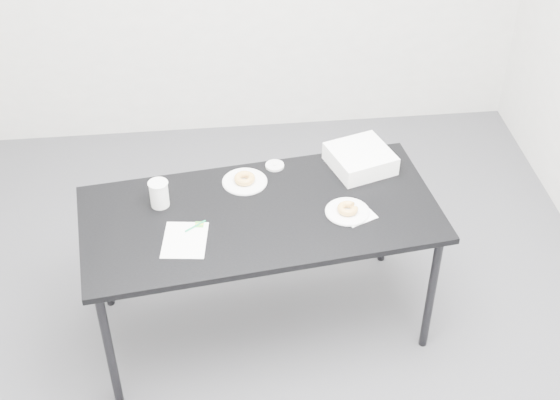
{
  "coord_description": "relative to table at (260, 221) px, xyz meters",
  "views": [
    {
      "loc": [
        -0.15,
        -2.77,
        3.13
      ],
      "look_at": [
        0.15,
        0.02,
        0.88
      ],
      "focal_mm": 50.0,
      "sensor_mm": 36.0,
      "label": 1
    }
  ],
  "objects": [
    {
      "name": "napkin",
      "position": [
        0.45,
        -0.06,
        0.06
      ],
      "size": [
        0.19,
        0.19,
        0.0
      ],
      "primitive_type": "cube",
      "rotation": [
        0.0,
        0.0,
        0.42
      ],
      "color": "white",
      "rests_on": "table"
    },
    {
      "name": "plate_far",
      "position": [
        -0.06,
        0.24,
        0.06
      ],
      "size": [
        0.22,
        0.22,
        0.01
      ],
      "primitive_type": "cylinder",
      "color": "white",
      "rests_on": "table"
    },
    {
      "name": "table",
      "position": [
        0.0,
        0.0,
        0.0
      ],
      "size": [
        1.78,
        1.0,
        0.77
      ],
      "rotation": [
        0.0,
        0.0,
        0.12
      ],
      "color": "black",
      "rests_on": "floor"
    },
    {
      "name": "donut_far",
      "position": [
        -0.06,
        0.24,
        0.08
      ],
      "size": [
        0.14,
        0.14,
        0.04
      ],
      "primitive_type": "torus",
      "rotation": [
        0.0,
        0.0,
        0.47
      ],
      "color": "gold",
      "rests_on": "plate_far"
    },
    {
      "name": "pen",
      "position": [
        -0.31,
        -0.08,
        0.06
      ],
      "size": [
        0.1,
        0.07,
        0.01
      ],
      "primitive_type": "cylinder",
      "rotation": [
        0.0,
        1.57,
        0.63
      ],
      "color": "#0C8C51",
      "rests_on": "scorecard"
    },
    {
      "name": "cup_lid",
      "position": [
        0.11,
        0.35,
        0.06
      ],
      "size": [
        0.1,
        0.1,
        0.01
      ],
      "primitive_type": "cylinder",
      "color": "silver",
      "rests_on": "table"
    },
    {
      "name": "logo_patch",
      "position": [
        -0.29,
        -0.06,
        0.06
      ],
      "size": [
        0.04,
        0.04,
        0.0
      ],
      "primitive_type": "cube",
      "rotation": [
        0.0,
        0.0,
        -0.13
      ],
      "color": "green",
      "rests_on": "scorecard"
    },
    {
      "name": "bakery_box",
      "position": [
        0.54,
        0.31,
        0.11
      ],
      "size": [
        0.36,
        0.36,
        0.1
      ],
      "primitive_type": "cube",
      "rotation": [
        0.0,
        0.0,
        0.31
      ],
      "color": "white",
      "rests_on": "table"
    },
    {
      "name": "scorecard",
      "position": [
        -0.36,
        -0.16,
        0.06
      ],
      "size": [
        0.23,
        0.27,
        0.0
      ],
      "primitive_type": "cube",
      "rotation": [
        0.0,
        0.0,
        -0.13
      ],
      "color": "white",
      "rests_on": "table"
    },
    {
      "name": "donut_near",
      "position": [
        0.41,
        -0.05,
        0.08
      ],
      "size": [
        0.12,
        0.12,
        0.03
      ],
      "primitive_type": "torus",
      "rotation": [
        0.0,
        0.0,
        0.28
      ],
      "color": "gold",
      "rests_on": "plate_near"
    },
    {
      "name": "floor",
      "position": [
        -0.06,
        -0.07,
        -0.71
      ],
      "size": [
        4.0,
        4.0,
        0.0
      ],
      "primitive_type": "plane",
      "color": "#46464B",
      "rests_on": "ground"
    },
    {
      "name": "coffee_cup",
      "position": [
        -0.47,
        0.11,
        0.13
      ],
      "size": [
        0.09,
        0.09,
        0.13
      ],
      "primitive_type": "cylinder",
      "color": "white",
      "rests_on": "table"
    },
    {
      "name": "plate_near",
      "position": [
        0.41,
        -0.05,
        0.06
      ],
      "size": [
        0.21,
        0.21,
        0.01
      ],
      "primitive_type": "cylinder",
      "color": "white",
      "rests_on": "napkin"
    }
  ]
}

